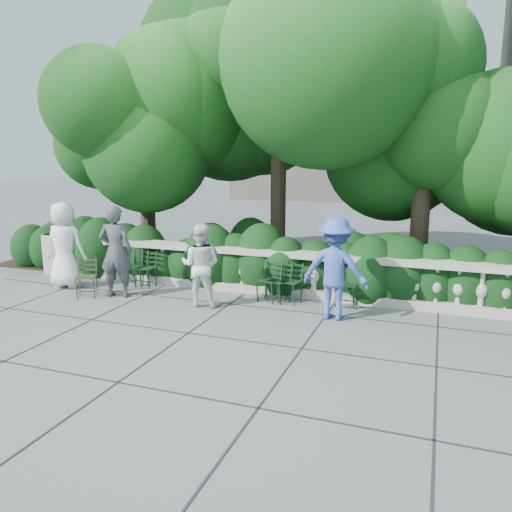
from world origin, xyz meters
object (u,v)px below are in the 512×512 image
(chair_a, at_px, (143,288))
(person_older_blue, at_px, (335,269))
(chair_d, at_px, (265,303))
(chair_f, at_px, (344,308))
(person_woman_grey, at_px, (116,251))
(person_casual_man, at_px, (201,265))
(person_businessman, at_px, (65,245))
(chair_e, at_px, (286,305))
(chair_c, at_px, (274,303))
(chair_weathered, at_px, (86,299))
(chair_b, at_px, (135,287))

(chair_a, relative_size, person_older_blue, 0.44)
(chair_d, relative_size, chair_f, 1.00)
(person_woman_grey, height_order, person_casual_man, person_woman_grey)
(person_businessman, distance_m, person_woman_grey, 1.58)
(chair_e, relative_size, person_businessman, 0.43)
(chair_c, relative_size, chair_f, 1.00)
(chair_c, height_order, chair_d, same)
(person_businessman, bearing_deg, chair_e, -179.05)
(chair_f, bearing_deg, chair_c, -170.57)
(chair_c, relative_size, person_older_blue, 0.44)
(chair_weathered, relative_size, person_casual_man, 0.50)
(chair_c, distance_m, chair_weathered, 3.98)
(person_businessman, height_order, person_woman_grey, person_woman_grey)
(chair_a, bearing_deg, chair_d, -1.49)
(chair_a, bearing_deg, chair_f, 2.02)
(chair_e, bearing_deg, person_older_blue, -13.59)
(chair_weathered, distance_m, person_woman_grey, 1.18)
(person_casual_man, xyz_separation_m, person_older_blue, (2.68, 0.12, 0.12))
(chair_b, height_order, chair_e, same)
(chair_b, distance_m, person_woman_grey, 1.23)
(chair_d, bearing_deg, chair_b, -169.11)
(chair_a, bearing_deg, chair_b, 175.94)
(chair_c, height_order, person_casual_man, person_casual_man)
(chair_a, height_order, chair_d, same)
(chair_weathered, bearing_deg, person_casual_man, -19.05)
(person_businessman, relative_size, person_woman_grey, 1.00)
(person_casual_man, bearing_deg, person_woman_grey, -7.89)
(chair_b, height_order, chair_weathered, same)
(chair_b, bearing_deg, person_casual_man, -21.44)
(chair_c, distance_m, person_casual_man, 1.70)
(chair_c, xyz_separation_m, chair_f, (1.41, 0.19, 0.00))
(person_woman_grey, height_order, person_older_blue, person_woman_grey)
(person_woman_grey, bearing_deg, person_older_blue, 169.01)
(chair_a, xyz_separation_m, chair_c, (3.18, -0.07, 0.00))
(chair_c, relative_size, chair_e, 1.00)
(chair_d, xyz_separation_m, chair_e, (0.44, 0.05, 0.00))
(chair_c, height_order, person_woman_grey, person_woman_grey)
(chair_c, distance_m, chair_e, 0.26)
(chair_b, height_order, person_woman_grey, person_woman_grey)
(person_businessman, relative_size, person_casual_man, 1.18)
(chair_weathered, relative_size, person_older_blue, 0.44)
(chair_f, relative_size, person_businessman, 0.43)
(person_older_blue, bearing_deg, person_woman_grey, 6.05)
(chair_e, bearing_deg, chair_weathered, -153.54)
(chair_c, bearing_deg, person_older_blue, 3.18)
(person_businessman, bearing_deg, person_older_blue, 175.41)
(person_casual_man, bearing_deg, chair_e, -167.38)
(person_older_blue, bearing_deg, chair_e, -21.28)
(person_businessman, relative_size, person_older_blue, 1.03)
(chair_b, distance_m, person_older_blue, 4.87)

